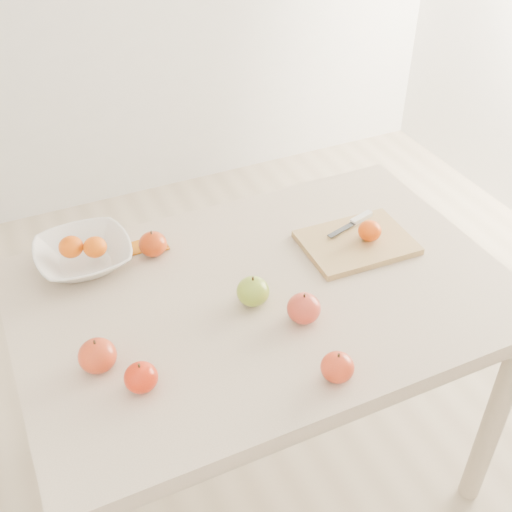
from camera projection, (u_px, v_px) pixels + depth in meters
name	position (u px, v px, depth m)	size (l,w,h in m)	color
ground	(263.00, 468.00, 2.04)	(3.50, 3.50, 0.00)	#C6B293
table	(264.00, 319.00, 1.63)	(1.20, 0.80, 0.75)	beige
cutting_board	(357.00, 243.00, 1.71)	(0.29, 0.21, 0.02)	tan
board_tangerine	(370.00, 231.00, 1.69)	(0.06, 0.06, 0.05)	#D24907
fruit_bowl	(84.00, 255.00, 1.63)	(0.24, 0.24, 0.06)	white
bowl_tangerine_near	(71.00, 247.00, 1.61)	(0.06, 0.06, 0.05)	#D73E07
bowl_tangerine_far	(95.00, 247.00, 1.62)	(0.06, 0.06, 0.05)	#C74207
orange_peel_a	(140.00, 248.00, 1.70)	(0.06, 0.04, 0.00)	#C4680D
orange_peel_b	(160.00, 249.00, 1.70)	(0.04, 0.04, 0.00)	#C6630E
paring_knife	(358.00, 220.00, 1.77)	(0.17, 0.07, 0.01)	silver
apple_green	(253.00, 291.00, 1.52)	(0.08, 0.08, 0.07)	#5E961B
apple_red_a	(153.00, 244.00, 1.67)	(0.07, 0.07, 0.07)	#8A0806
apple_red_e	(304.00, 308.00, 1.47)	(0.08, 0.08, 0.07)	#A41524
apple_red_c	(337.00, 367.00, 1.33)	(0.07, 0.07, 0.06)	#A31809
apple_red_b	(97.00, 356.00, 1.35)	(0.08, 0.08, 0.07)	maroon
apple_red_d	(141.00, 377.00, 1.31)	(0.07, 0.07, 0.06)	#A30603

